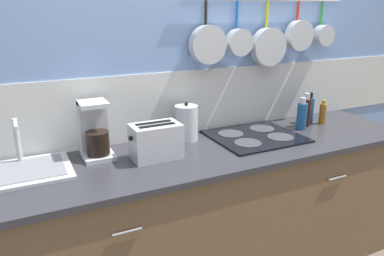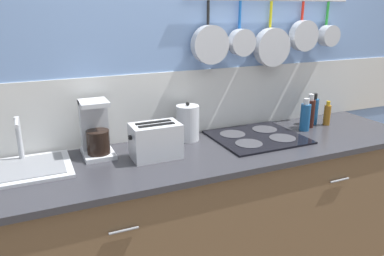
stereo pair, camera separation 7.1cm
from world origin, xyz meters
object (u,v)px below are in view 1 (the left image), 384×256
Objects in this scene: bottle_olive_oil at (323,113)px; kettle at (186,123)px; toaster at (156,141)px; bottle_cooking_wine at (302,115)px; bottle_dish_soap at (309,109)px; bottle_sesame_oil at (306,112)px; coffee_maker at (95,133)px.

kettle is at bearing 174.00° from bottle_olive_oil.
toaster reaches higher than bottle_olive_oil.
bottle_cooking_wine is 1.00× the size of bottle_dish_soap.
bottle_cooking_wine is 1.28× the size of bottle_olive_oil.
bottle_sesame_oil is at bearing 176.43° from bottle_olive_oil.
bottle_dish_soap is 0.10m from bottle_olive_oil.
bottle_dish_soap reaches higher than toaster.
bottle_cooking_wine is at bearing 2.80° from toaster.
bottle_olive_oil is at bearing -42.86° from bottle_dish_soap.
bottle_cooking_wine is 0.94× the size of bottle_sesame_oil.
bottle_sesame_oil is at bearing -144.69° from bottle_dish_soap.
bottle_dish_soap is at bearing -1.14° from coffee_maker.
coffee_maker is 1.37m from bottle_cooking_wine.
bottle_cooking_wine reaches higher than bottle_olive_oil.
bottle_cooking_wine is at bearing -10.25° from kettle.
toaster is 1.16× the size of kettle.
kettle reaches higher than bottle_olive_oil.
coffee_maker is at bearing 147.36° from toaster.
kettle is 1.04× the size of bottle_sesame_oil.
coffee_maker reaches higher than toaster.
bottle_cooking_wine is (1.36, -0.13, -0.03)m from coffee_maker.
bottle_sesame_oil is 0.10m from bottle_dish_soap.
kettle is 0.81m from bottle_cooking_wine.
coffee_maker is 0.57m from kettle.
toaster is at bearing -176.08° from bottle_olive_oil.
bottle_sesame_oil is (1.44, -0.09, -0.03)m from coffee_maker.
bottle_sesame_oil is at bearing -6.41° from kettle.
bottle_dish_soap is (0.08, 0.06, -0.01)m from bottle_sesame_oil.
bottle_dish_soap is 1.27× the size of bottle_olive_oil.
coffee_maker reaches higher than bottle_sesame_oil.
toaster is 1.29× the size of bottle_dish_soap.
coffee_maker is 1.41× the size of bottle_cooking_wine.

